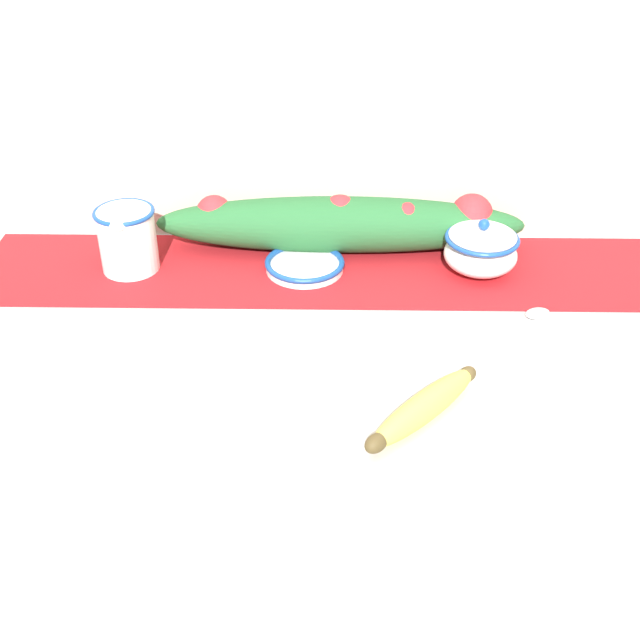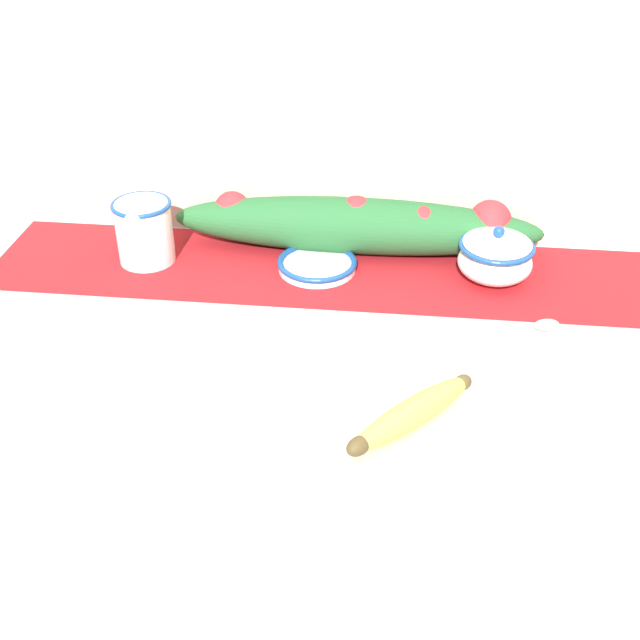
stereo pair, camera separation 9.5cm
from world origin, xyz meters
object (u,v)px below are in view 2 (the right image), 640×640
at_px(cream_pitcher, 145,229).
at_px(sugar_bowl, 495,257).
at_px(small_dish, 317,264).
at_px(spoon, 540,327).
at_px(banana, 412,413).

relative_size(cream_pitcher, sugar_bowl, 0.97).
xyz_separation_m(small_dish, spoon, (0.37, -0.15, -0.01)).
height_order(small_dish, spoon, small_dish).
relative_size(small_dish, banana, 0.75).
bearing_deg(sugar_bowl, small_dish, -179.76).
distance_m(cream_pitcher, banana, 0.63).
relative_size(small_dish, spoon, 0.77).
bearing_deg(sugar_bowl, banana, -108.60).
xyz_separation_m(cream_pitcher, spoon, (0.68, -0.15, -0.06)).
bearing_deg(sugar_bowl, spoon, -66.47).
bearing_deg(small_dish, spoon, -21.32).
bearing_deg(banana, cream_pitcher, 140.17).
bearing_deg(banana, small_dish, 113.45).
bearing_deg(cream_pitcher, sugar_bowl, -0.13).
height_order(sugar_bowl, small_dish, sugar_bowl).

